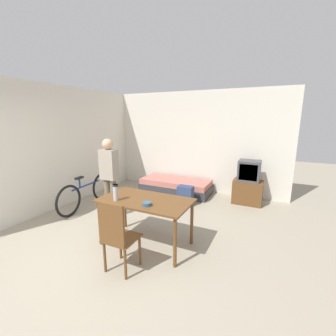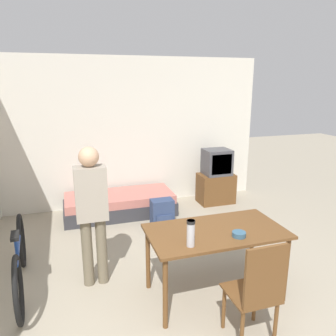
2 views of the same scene
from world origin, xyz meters
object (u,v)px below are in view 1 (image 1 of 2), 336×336
Objects in this scene: person_standing at (109,172)px; thermos_flask at (116,192)px; daybed at (176,186)px; wooden_chair at (117,234)px; bicycle at (87,193)px; mate_bowl at (147,204)px; dining_table at (145,204)px; backpack at (185,196)px; tv at (248,184)px.

person_standing is 1.18m from thermos_flask.
wooden_chair is at bearing -78.96° from daybed.
bicycle is 2.40m from mate_bowl.
person_standing reaches higher than dining_table.
backpack is at bearing 29.34° from bicycle.
dining_table is at bearing -115.83° from tv.
mate_bowl reaches higher than backpack.
tv is 7.56× the size of mate_bowl.
dining_table reaches higher than backpack.
person_standing is 1.84m from backpack.
bicycle is at bearing 149.27° from thermos_flask.
backpack is (-0.08, 2.59, -0.33)m from wooden_chair.
person_standing is 3.55× the size of backpack.
tv is at bearing 68.50° from mate_bowl.
dining_table is at bearing -88.55° from backpack.
tv reaches higher than wooden_chair.
bicycle is 6.75× the size of thermos_flask.
dining_table is 0.28m from mate_bowl.
tv is at bearing 29.48° from bicycle.
tv is 3.00m from mate_bowl.
tv reaches higher than thermos_flask.
bicycle reaches higher than backpack.
bicycle is 3.87× the size of backpack.
dining_table is 2.16m from bicycle.
tv is at bearing 59.97° from thermos_flask.
thermos_flask is 2.21m from backpack.
mate_bowl is at bearing -111.50° from tv.
daybed is at bearing 94.76° from thermos_flask.
daybed is 2.66m from dining_table.
mate_bowl is at bearing 3.78° from thermos_flask.
backpack is at bearing 91.45° from dining_table.
daybed is at bearing 52.29° from bicycle.
thermos_flask is 0.57× the size of backpack.
person_standing is 6.19× the size of thermos_flask.
dining_table is 3.16× the size of backpack.
wooden_chair is 7.30× the size of mate_bowl.
mate_bowl is (0.76, -2.74, 0.60)m from daybed.
dining_table is 1.43× the size of wooden_chair.
mate_bowl is (0.53, 0.04, -0.12)m from thermos_flask.
dining_table is 10.41× the size of mate_bowl.
person_standing reaches higher than backpack.
thermos_flask is at bearing -120.03° from tv.
mate_bowl is 0.30× the size of backpack.
mate_bowl reaches higher than dining_table.
person_standing reaches higher than wooden_chair.
dining_table is 0.82× the size of bicycle.
person_standing is (-1.21, 0.60, 0.25)m from dining_table.
person_standing is (0.80, -0.13, 0.59)m from bicycle.
person_standing is (-1.24, 1.36, 0.38)m from wooden_chair.
mate_bowl is at bearing -30.52° from person_standing.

